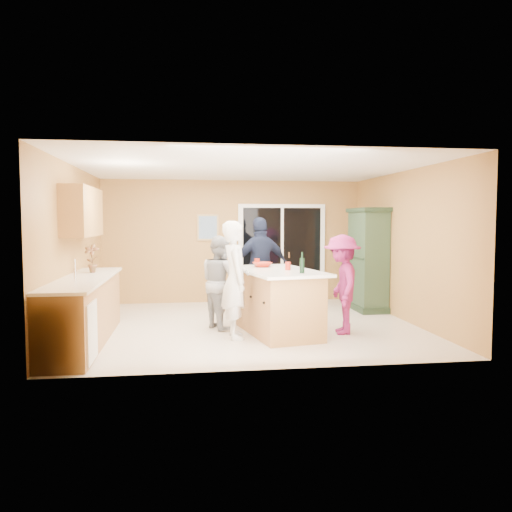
{
  "coord_description": "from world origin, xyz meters",
  "views": [
    {
      "loc": [
        -1.0,
        -8.14,
        1.73
      ],
      "look_at": [
        0.15,
        0.1,
        1.15
      ],
      "focal_mm": 35.0,
      "sensor_mm": 36.0,
      "label": 1
    }
  ],
  "objects": [
    {
      "name": "woman_white",
      "position": [
        -0.29,
        -0.85,
        0.87
      ],
      "size": [
        0.44,
        0.65,
        1.74
      ],
      "primitive_type": "imported",
      "rotation": [
        0.0,
        0.0,
        1.61
      ],
      "color": "silver",
      "rests_on": "floor"
    },
    {
      "name": "wall_left",
      "position": [
        -2.75,
        0.0,
        1.3
      ],
      "size": [
        0.1,
        5.0,
        2.6
      ],
      "primitive_type": "cube",
      "color": "tan",
      "rests_on": "ground"
    },
    {
      "name": "woman_magenta",
      "position": [
        1.36,
        -0.78,
        0.76
      ],
      "size": [
        0.72,
        1.07,
        1.53
      ],
      "primitive_type": "imported",
      "rotation": [
        0.0,
        0.0,
        -1.74
      ],
      "color": "#861D4B",
      "rests_on": "floor"
    },
    {
      "name": "wall_front",
      "position": [
        0.0,
        -2.5,
        1.3
      ],
      "size": [
        5.5,
        0.1,
        2.6
      ],
      "primitive_type": "cube",
      "color": "tan",
      "rests_on": "ground"
    },
    {
      "name": "framed_picture",
      "position": [
        -0.55,
        2.48,
        1.6
      ],
      "size": [
        0.46,
        0.04,
        0.56
      ],
      "color": "tan",
      "rests_on": "wall_back"
    },
    {
      "name": "woman_grey",
      "position": [
        -0.46,
        -0.12,
        0.75
      ],
      "size": [
        0.82,
        0.9,
        1.5
      ],
      "primitive_type": "imported",
      "rotation": [
        0.0,
        0.0,
        2.0
      ],
      "color": "#A5A6A8",
      "rests_on": "floor"
    },
    {
      "name": "left_cabinet_run",
      "position": [
        -2.45,
        -1.05,
        0.46
      ],
      "size": [
        0.65,
        3.05,
        1.24
      ],
      "color": "#A26E3F",
      "rests_on": "floor"
    },
    {
      "name": "upper_cabinets",
      "position": [
        -2.58,
        -0.2,
        1.88
      ],
      "size": [
        0.35,
        1.6,
        0.75
      ],
      "primitive_type": "cube",
      "color": "#A26E3F",
      "rests_on": "wall_left"
    },
    {
      "name": "tumbler_near",
      "position": [
        0.15,
        -0.02,
        1.05
      ],
      "size": [
        0.09,
        0.09,
        0.13
      ],
      "primitive_type": "cylinder",
      "rotation": [
        0.0,
        0.0,
        0.09
      ],
      "color": "#B02513",
      "rests_on": "kitchen_island"
    },
    {
      "name": "white_plate",
      "position": [
        0.37,
        -0.11,
        1.0
      ],
      "size": [
        0.28,
        0.28,
        0.01
      ],
      "primitive_type": "cylinder",
      "rotation": [
        0.0,
        0.0,
        -0.39
      ],
      "color": "silver",
      "rests_on": "kitchen_island"
    },
    {
      "name": "serving_bowl",
      "position": [
        0.21,
        -0.18,
        1.03
      ],
      "size": [
        0.33,
        0.33,
        0.08
      ],
      "primitive_type": "imported",
      "rotation": [
        0.0,
        0.0,
        0.08
      ],
      "color": "#B02513",
      "rests_on": "kitchen_island"
    },
    {
      "name": "floor",
      "position": [
        0.0,
        0.0,
        0.0
      ],
      "size": [
        5.5,
        5.5,
        0.0
      ],
      "primitive_type": "plane",
      "color": "beige",
      "rests_on": "ground"
    },
    {
      "name": "tumbler_far",
      "position": [
        0.52,
        -0.73,
        1.05
      ],
      "size": [
        0.09,
        0.09,
        0.12
      ],
      "primitive_type": "cylinder",
      "rotation": [
        0.0,
        0.0,
        0.04
      ],
      "color": "#B02513",
      "rests_on": "kitchen_island"
    },
    {
      "name": "tulip_vase",
      "position": [
        -2.45,
        -0.21,
        1.16
      ],
      "size": [
        0.27,
        0.21,
        0.45
      ],
      "primitive_type": "imported",
      "rotation": [
        0.0,
        0.0,
        -0.24
      ],
      "color": "#B21128",
      "rests_on": "left_cabinet_run"
    },
    {
      "name": "wall_back",
      "position": [
        0.0,
        2.5,
        1.3
      ],
      "size": [
        5.5,
        0.1,
        2.6
      ],
      "primitive_type": "cube",
      "color": "tan",
      "rests_on": "ground"
    },
    {
      "name": "kitchen_island",
      "position": [
        0.39,
        -0.65,
        0.46
      ],
      "size": [
        1.35,
        2.04,
        0.99
      ],
      "rotation": [
        0.0,
        0.0,
        0.19
      ],
      "color": "#A26E3F",
      "rests_on": "floor"
    },
    {
      "name": "ceiling",
      "position": [
        0.0,
        0.0,
        2.6
      ],
      "size": [
        5.5,
        5.0,
        0.1
      ],
      "primitive_type": "cube",
      "color": "white",
      "rests_on": "wall_back"
    },
    {
      "name": "wine_bottle",
      "position": [
        0.63,
        -1.22,
        1.11
      ],
      "size": [
        0.07,
        0.07,
        0.3
      ],
      "rotation": [
        0.0,
        0.0,
        0.31
      ],
      "color": "black",
      "rests_on": "kitchen_island"
    },
    {
      "name": "sliding_door",
      "position": [
        1.05,
        2.46,
        1.05
      ],
      "size": [
        1.9,
        0.07,
        2.1
      ],
      "color": "white",
      "rests_on": "floor"
    },
    {
      "name": "wall_right",
      "position": [
        2.75,
        0.0,
        1.3
      ],
      "size": [
        0.1,
        5.0,
        2.6
      ],
      "primitive_type": "cube",
      "color": "tan",
      "rests_on": "ground"
    },
    {
      "name": "green_hutch",
      "position": [
        2.49,
        1.11,
        0.97
      ],
      "size": [
        0.57,
        1.08,
        1.99
      ],
      "color": "#1E321F",
      "rests_on": "floor"
    },
    {
      "name": "woman_navy",
      "position": [
        0.34,
        0.84,
        0.9
      ],
      "size": [
        1.13,
        0.65,
        1.81
      ],
      "primitive_type": "imported",
      "rotation": [
        0.0,
        0.0,
        3.35
      ],
      "color": "#192237",
      "rests_on": "floor"
    }
  ]
}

